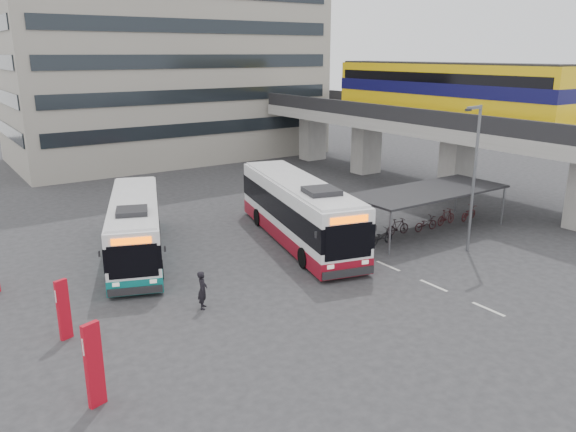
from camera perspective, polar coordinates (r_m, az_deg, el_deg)
ground at (r=27.27m, az=6.32°, el=-6.15°), size 120.00×120.00×0.00m
viaduct at (r=45.19m, az=14.22°, el=10.55°), size 8.00×32.00×9.68m
bike_shelter at (r=34.51m, az=13.98°, el=0.95°), size 10.00×4.00×2.54m
office_block at (r=59.53m, az=-12.49°, el=17.97°), size 30.00×15.00×25.00m
road_markings at (r=26.96m, az=14.58°, el=-6.85°), size 0.15×7.60×0.01m
bus_main at (r=31.67m, az=1.08°, el=0.51°), size 5.75×13.07×3.78m
bus_teal at (r=30.42m, az=-15.23°, el=-1.15°), size 6.21×11.39×3.33m
pedestrian at (r=23.89m, az=-8.68°, el=-7.43°), size 0.66×0.72×1.65m
lamp_post at (r=30.82m, az=18.34°, el=4.41°), size 1.37×0.32×7.82m
sign_totem_south at (r=18.28m, az=-19.13°, el=-14.00°), size 0.58×0.33×2.75m
sign_totem_mid at (r=22.66m, az=-21.85°, el=-8.73°), size 0.50×0.29×2.37m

